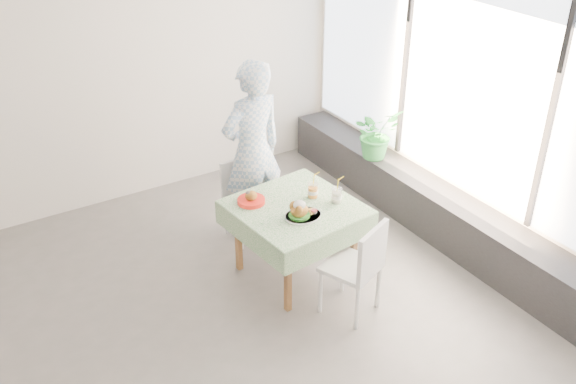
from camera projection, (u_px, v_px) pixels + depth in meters
floor at (191, 332)px, 5.39m from camera, size 6.00×6.00×0.00m
wall_back at (79, 85)px, 6.54m from camera, size 6.00×0.02×2.80m
wall_right at (471, 105)px, 6.06m from camera, size 0.02×5.00×2.80m
window_pane at (472, 80)px, 5.92m from camera, size 0.01×4.80×2.18m
window_ledge at (441, 214)px, 6.54m from camera, size 0.40×4.80×0.50m
cafe_table at (296, 232)px, 5.87m from camera, size 1.14×1.14×0.74m
chair_far at (247, 215)px, 6.53m from camera, size 0.39×0.39×0.82m
chair_near at (352, 284)px, 5.50m from camera, size 0.55×0.55×0.90m
diner at (253, 151)px, 6.27m from camera, size 0.71×0.51×1.85m
main_dish at (301, 212)px, 5.53m from camera, size 0.33×0.33×0.17m
juice_cup_orange at (313, 191)px, 5.83m from camera, size 0.10×0.10×0.28m
juice_cup_lemonade at (337, 196)px, 5.76m from camera, size 0.10×0.10×0.28m
second_dish at (251, 199)px, 5.76m from camera, size 0.25×0.25×0.12m
potted_plant at (376, 133)px, 6.99m from camera, size 0.53×0.47×0.56m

